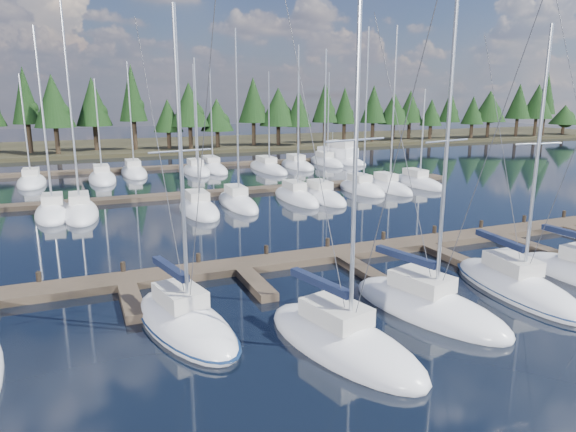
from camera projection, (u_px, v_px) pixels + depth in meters
name	position (u px, v px, depth m)	size (l,w,h in m)	color
ground	(266.00, 215.00, 41.38)	(260.00, 260.00, 0.00)	black
far_shore	(155.00, 146.00, 95.27)	(220.00, 30.00, 0.60)	#322E1C
main_dock	(340.00, 257.00, 29.96)	(44.00, 6.13, 0.90)	#4A3D2E
back_docks	(207.00, 177.00, 58.95)	(50.00, 21.80, 0.40)	#4A3D2E
front_sailboat_1	(185.00, 322.00, 21.15)	(4.56, 8.33, 13.39)	white
front_sailboat_2	(342.00, 341.00, 19.51)	(4.88, 8.54, 14.39)	white
front_sailboat_3	(427.00, 306.00, 22.75)	(5.01, 8.60, 13.82)	white
front_sailboat_4	(516.00, 286.00, 25.12)	(3.69, 8.93, 13.21)	white
back_sailboat_rows	(221.00, 183.00, 55.09)	(45.50, 33.44, 17.67)	white
motor_yacht_right	(338.00, 159.00, 73.46)	(6.63, 10.89, 5.18)	white
tree_line	(149.00, 108.00, 84.06)	(185.83, 11.94, 13.87)	black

